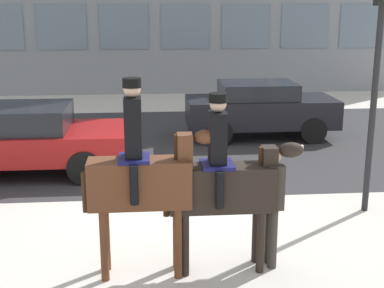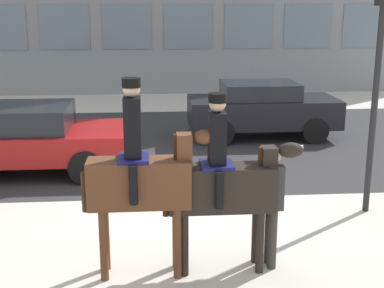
% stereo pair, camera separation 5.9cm
% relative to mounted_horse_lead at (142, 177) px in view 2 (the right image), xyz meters
% --- Properties ---
extents(ground_plane, '(80.00, 80.00, 0.00)m').
position_rel_mounted_horse_lead_xyz_m(ground_plane, '(0.46, 2.39, -1.39)').
color(ground_plane, beige).
extents(road_surface, '(22.36, 8.50, 0.01)m').
position_rel_mounted_horse_lead_xyz_m(road_surface, '(0.46, 7.14, -1.39)').
color(road_surface, '#2D2D30').
rests_on(road_surface, ground_plane).
extents(mounted_horse_lead, '(1.80, 0.65, 2.70)m').
position_rel_mounted_horse_lead_xyz_m(mounted_horse_lead, '(0.00, 0.00, 0.00)').
color(mounted_horse_lead, '#59331E').
rests_on(mounted_horse_lead, ground_plane).
extents(mounted_horse_companion, '(1.90, 0.65, 2.49)m').
position_rel_mounted_horse_lead_xyz_m(mounted_horse_companion, '(1.11, 0.05, -0.12)').
color(mounted_horse_companion, black).
rests_on(mounted_horse_companion, ground_plane).
extents(pedestrian_bystander, '(0.82, 0.46, 1.72)m').
position_rel_mounted_horse_lead_xyz_m(pedestrian_bystander, '(1.77, 0.08, -0.38)').
color(pedestrian_bystander, '#332D28').
rests_on(pedestrian_bystander, ground_plane).
extents(street_car_near_lane, '(4.69, 2.07, 1.49)m').
position_rel_mounted_horse_lead_xyz_m(street_car_near_lane, '(-2.70, 4.80, -0.60)').
color(street_car_near_lane, maroon).
rests_on(street_car_near_lane, ground_plane).
extents(street_car_far_lane, '(4.06, 1.86, 1.54)m').
position_rel_mounted_horse_lead_xyz_m(street_car_far_lane, '(3.19, 7.57, -0.58)').
color(street_car_far_lane, black).
rests_on(street_car_far_lane, ground_plane).
extents(traffic_light, '(0.24, 0.29, 4.30)m').
position_rel_mounted_horse_lead_xyz_m(traffic_light, '(3.95, 1.99, 1.47)').
color(traffic_light, black).
rests_on(traffic_light, ground_plane).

